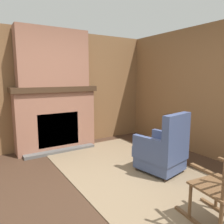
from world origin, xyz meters
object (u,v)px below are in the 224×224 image
Objects in this scene: rocking_chair at (223,190)px; storage_case at (67,83)px; armchair at (163,151)px; oil_lamp_vase at (38,82)px; firewood_stack at (146,143)px.

storage_case reaches higher than rocking_chair.
armchair is 2.51m from storage_case.
rocking_chair is 3.70m from oil_lamp_vase.
firewood_stack is (-1.17, 0.68, -0.27)m from armchair.
oil_lamp_vase reaches higher than firewood_stack.
firewood_stack is (-2.46, 1.12, -0.34)m from rocking_chair.
oil_lamp_vase is (-3.42, -0.96, 1.02)m from rocking_chair.
rocking_chair is at bearing 15.70° from oil_lamp_vase.
armchair is 1.37m from rocking_chair.
oil_lamp_vase is 0.97× the size of storage_case.
rocking_chair is 2.73m from firewood_stack.
firewood_stack is at bearing 65.37° from oil_lamp_vase.
armchair is at bearing -30.04° from firewood_stack.
oil_lamp_vase is at bearing 22.65° from rocking_chair.
oil_lamp_vase is (-2.13, -1.40, 1.09)m from armchair.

